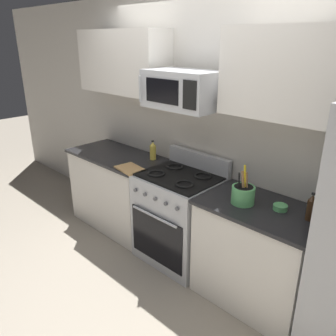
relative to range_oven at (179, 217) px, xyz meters
The scene contains 13 objects.
ground_plane 0.83m from the range_oven, 90.00° to the right, with size 16.00×16.00×0.00m, color gray.
wall_back 0.91m from the range_oven, 90.00° to the left, with size 8.00×0.10×2.60m, color beige.
counter_left 0.99m from the range_oven, behind, with size 1.20×0.64×0.91m.
range_oven is the anchor object (origin of this frame).
counter_right 0.88m from the range_oven, ahead, with size 0.98×0.64×0.91m.
microwave 1.27m from the range_oven, 90.08° to the left, with size 0.70×0.44×0.33m.
upper_cabinets_left 1.77m from the range_oven, behind, with size 1.19×0.34×0.66m.
upper_cabinets_right 1.71m from the range_oven, 10.60° to the left, with size 0.97×0.34×0.66m.
utensil_crock 0.90m from the range_oven, ahead, with size 0.19×0.19×0.33m.
cutting_board 0.70m from the range_oven, 157.83° to the right, with size 0.31×0.21×0.02m, color tan.
bottle_oil 0.79m from the range_oven, 162.50° to the left, with size 0.07×0.07×0.21m.
bottle_soy 1.35m from the range_oven, ahead, with size 0.06×0.06×0.22m.
prep_bowl 1.11m from the range_oven, ahead, with size 0.11×0.11×0.04m.
Camera 1 is at (2.01, -1.57, 2.16)m, focal length 36.10 mm.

